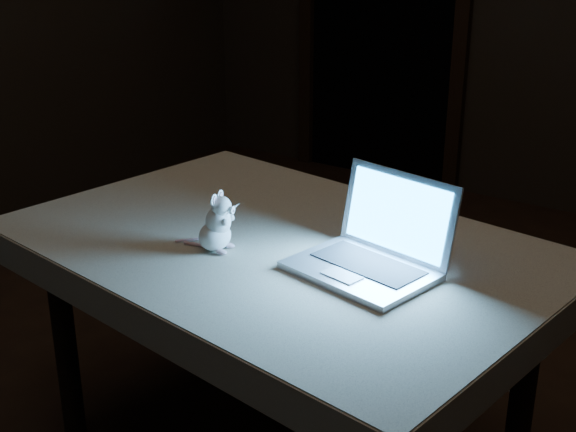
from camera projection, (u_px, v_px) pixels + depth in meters
The scene contains 4 objects.
table at pixel (280, 359), 2.07m from camera, with size 1.28×0.82×0.68m, color black, non-canonical shape.
tablecloth at pixel (272, 265), 1.91m from camera, with size 1.37×0.91×0.09m, color beige, non-canonical shape.
laptop at pixel (362, 231), 1.72m from camera, with size 0.32×0.28×0.21m, color silver, non-canonical shape.
plush_mouse at pixel (214, 221), 1.86m from camera, with size 0.11×0.11×0.15m, color white, non-canonical shape.
Camera 1 is at (0.96, -1.48, 1.45)m, focal length 48.00 mm.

